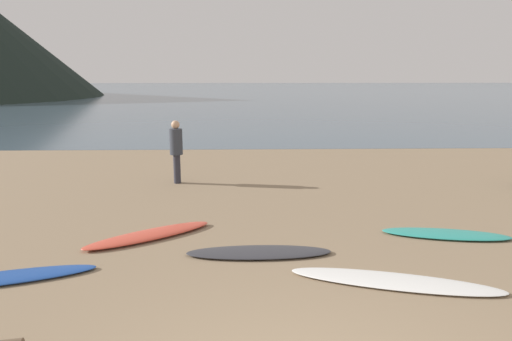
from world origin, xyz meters
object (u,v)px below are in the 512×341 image
object	(u,v)px
surfboard_4	(446,234)
person_1	(176,147)
surfboard_2	(259,252)
surfboard_1	(149,235)
surfboard_3	(395,281)

from	to	relation	value
surfboard_4	person_1	size ratio (longest dim) A/B	1.33
surfboard_2	surfboard_4	bearing A→B (deg)	11.92
surfboard_2	person_1	xyz separation A→B (m)	(-1.84, 4.55, 0.87)
surfboard_1	person_1	bearing A→B (deg)	56.78
surfboard_2	person_1	size ratio (longest dim) A/B	1.41
surfboard_3	surfboard_1	bearing A→B (deg)	169.05
person_1	surfboard_2	bearing A→B (deg)	60.87
surfboard_2	surfboard_3	world-z (taller)	surfboard_2
surfboard_3	surfboard_4	distance (m)	2.21
surfboard_1	surfboard_3	bearing A→B (deg)	-60.92
surfboard_1	surfboard_2	distance (m)	1.94
surfboard_3	person_1	bearing A→B (deg)	138.47
surfboard_1	surfboard_2	size ratio (longest dim) A/B	1.01
surfboard_2	person_1	world-z (taller)	person_1
surfboard_1	surfboard_4	distance (m)	4.91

